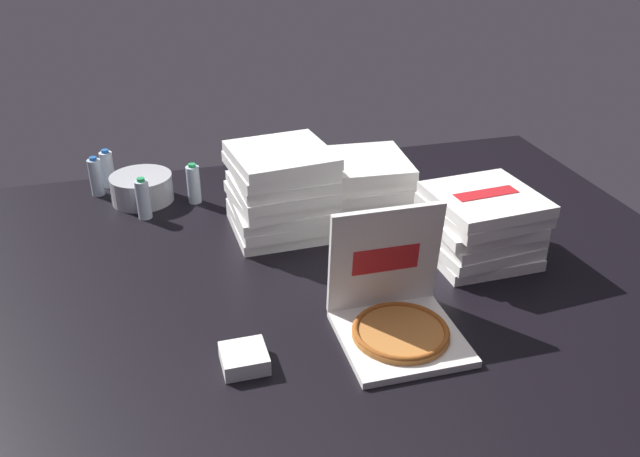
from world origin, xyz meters
TOP-DOWN VIEW (x-y plane):
  - ground_plane at (0.00, 0.00)m, footprint 3.20×2.40m
  - open_pizza_box at (0.17, -0.45)m, footprint 0.40×0.41m
  - pizza_stack_left_mid at (-0.05, 0.39)m, footprint 0.46×0.45m
  - pizza_stack_left_far at (0.38, 0.54)m, footprint 0.43×0.43m
  - pizza_stack_center_near at (0.69, -0.04)m, footprint 0.45×0.46m
  - ice_bucket at (-0.63, 0.87)m, footprint 0.29×0.29m
  - water_bottle_0 at (-0.63, 0.67)m, footprint 0.06×0.06m
  - water_bottle_1 at (-0.39, 0.78)m, footprint 0.06×0.06m
  - water_bottle_2 at (-0.84, 0.99)m, footprint 0.06×0.06m
  - water_bottle_3 at (-0.79, 1.08)m, footprint 0.06×0.06m
  - napkin_pile at (-0.37, -0.50)m, footprint 0.15×0.15m

SIDE VIEW (x-z plane):
  - ground_plane at x=0.00m, z-range -0.02..0.00m
  - napkin_pile at x=-0.37m, z-range 0.00..0.06m
  - ice_bucket at x=-0.63m, z-range 0.00..0.13m
  - open_pizza_box at x=0.17m, z-range -0.13..0.30m
  - water_bottle_0 at x=-0.63m, z-range -0.01..0.19m
  - water_bottle_1 at x=-0.39m, z-range -0.01..0.19m
  - water_bottle_2 at x=-0.84m, z-range -0.01..0.19m
  - water_bottle_3 at x=-0.79m, z-range -0.01..0.19m
  - pizza_stack_left_far at x=0.38m, z-range 0.00..0.24m
  - pizza_stack_center_near at x=0.69m, z-range 0.00..0.29m
  - pizza_stack_left_mid at x=-0.05m, z-range 0.00..0.38m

